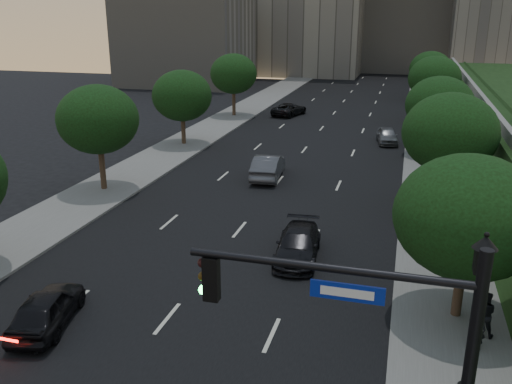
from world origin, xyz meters
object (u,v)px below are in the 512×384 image
(street_lamp, at_px, (472,336))
(pedestrian_c, at_px, (417,232))
(sedan_near_left, at_px, (47,308))
(sedan_far_left, at_px, (289,109))
(sedan_near_right, at_px, (298,245))
(sedan_mid_left, at_px, (268,166))
(pedestrian_b, at_px, (484,314))
(sedan_far_right, at_px, (387,136))
(pedestrian_a, at_px, (477,328))

(street_lamp, height_order, pedestrian_c, street_lamp)
(sedan_near_left, xyz_separation_m, sedan_far_left, (-0.62, 43.71, -0.02))
(sedan_near_right, distance_m, pedestrian_c, 5.66)
(street_lamp, xyz_separation_m, sedan_mid_left, (-11.01, 20.97, -1.82))
(pedestrian_b, bearing_deg, sedan_far_left, -64.79)
(sedan_far_right, bearing_deg, sedan_far_left, 126.67)
(sedan_near_left, distance_m, sedan_far_left, 43.71)
(pedestrian_a, xyz_separation_m, pedestrian_b, (0.30, 0.89, 0.07))
(sedan_near_right, bearing_deg, sedan_near_left, -137.87)
(street_lamp, height_order, pedestrian_a, street_lamp)
(sedan_mid_left, relative_size, pedestrian_b, 2.98)
(sedan_mid_left, distance_m, sedan_far_right, 14.76)
(sedan_far_right, bearing_deg, sedan_near_left, -116.40)
(pedestrian_a, bearing_deg, sedan_near_left, 27.21)
(street_lamp, height_order, pedestrian_b, street_lamp)
(sedan_far_left, bearing_deg, sedan_mid_left, 115.41)
(sedan_far_left, bearing_deg, pedestrian_b, 127.75)
(sedan_mid_left, height_order, sedan_far_right, sedan_mid_left)
(sedan_mid_left, distance_m, sedan_near_right, 12.85)
(pedestrian_b, bearing_deg, sedan_mid_left, -50.40)
(pedestrian_a, bearing_deg, sedan_near_right, -20.24)
(pedestrian_c, bearing_deg, sedan_mid_left, -65.77)
(pedestrian_c, bearing_deg, pedestrian_b, 87.82)
(street_lamp, distance_m, sedan_near_right, 11.23)
(pedestrian_a, relative_size, pedestrian_c, 0.82)
(sedan_near_right, xyz_separation_m, pedestrian_b, (7.45, -4.70, 0.31))
(street_lamp, height_order, sedan_far_right, street_lamp)
(sedan_near_left, bearing_deg, pedestrian_c, -155.02)
(sedan_near_left, distance_m, sedan_near_right, 11.04)
(sedan_far_right, bearing_deg, sedan_near_right, -105.35)
(pedestrian_a, height_order, pedestrian_c, pedestrian_c)
(sedan_near_left, relative_size, sedan_far_left, 0.83)
(pedestrian_b, height_order, pedestrian_c, pedestrian_c)
(sedan_near_left, bearing_deg, sedan_far_right, -120.75)
(sedan_far_right, relative_size, pedestrian_a, 2.66)
(pedestrian_b, bearing_deg, sedan_far_right, -77.10)
(sedan_near_left, height_order, pedestrian_b, pedestrian_b)
(sedan_near_left, xyz_separation_m, sedan_near_right, (7.57, 8.04, -0.03))
(sedan_far_left, bearing_deg, street_lamp, 124.79)
(sedan_far_left, xyz_separation_m, pedestrian_c, (13.46, -33.62, 0.39))
(sedan_near_right, xyz_separation_m, pedestrian_a, (7.16, -5.59, 0.24))
(street_lamp, height_order, sedan_near_left, street_lamp)
(sedan_far_right, bearing_deg, street_lamp, -92.64)
(sedan_far_left, xyz_separation_m, pedestrian_a, (15.35, -41.26, 0.22))
(sedan_far_left, relative_size, sedan_far_right, 1.22)
(pedestrian_b, bearing_deg, sedan_near_left, 16.56)
(sedan_near_left, xyz_separation_m, pedestrian_b, (15.02, 3.34, 0.28))
(street_lamp, distance_m, pedestrian_a, 3.83)
(sedan_far_left, height_order, sedan_near_right, sedan_far_left)
(sedan_mid_left, xyz_separation_m, sedan_near_right, (4.51, -12.03, -0.14))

